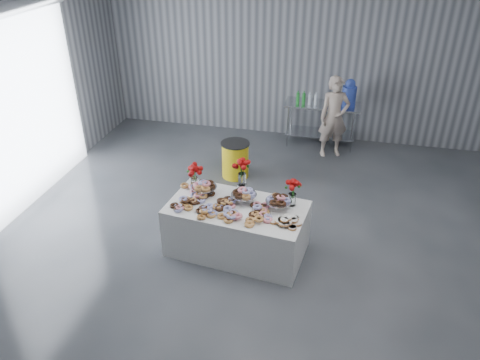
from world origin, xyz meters
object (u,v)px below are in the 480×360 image
(water_jug, at_px, (349,94))
(display_table, at_px, (237,229))
(prep_table, at_px, (321,117))
(person, at_px, (334,117))
(trash_barrel, at_px, (235,160))

(water_jug, bearing_deg, display_table, -109.39)
(display_table, bearing_deg, prep_table, 77.45)
(display_table, xyz_separation_m, person, (1.12, 3.44, 0.43))
(prep_table, height_order, trash_barrel, prep_table)
(water_jug, height_order, person, person)
(display_table, xyz_separation_m, water_jug, (1.36, 3.86, 0.77))
(display_table, relative_size, prep_table, 1.27)
(trash_barrel, bearing_deg, person, 38.12)
(prep_table, xyz_separation_m, person, (0.26, -0.42, 0.19))
(person, height_order, trash_barrel, person)
(water_jug, height_order, trash_barrel, water_jug)
(prep_table, relative_size, water_jug, 2.71)
(person, bearing_deg, trash_barrel, -161.72)
(water_jug, relative_size, person, 0.34)
(display_table, height_order, person, person)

